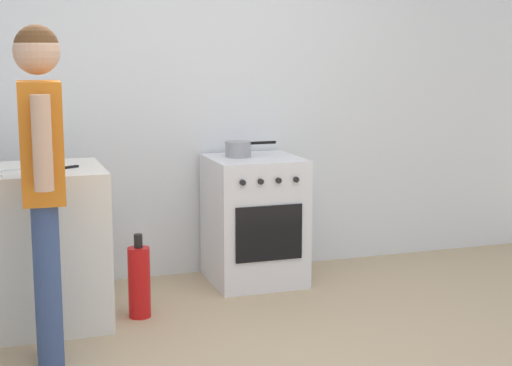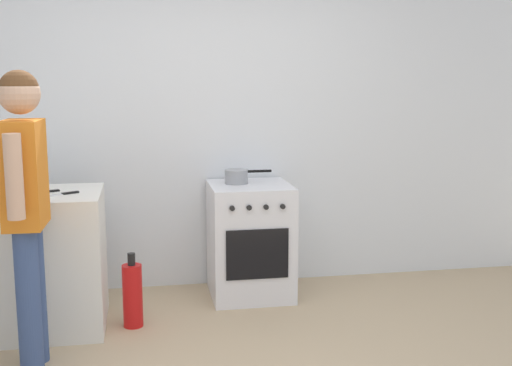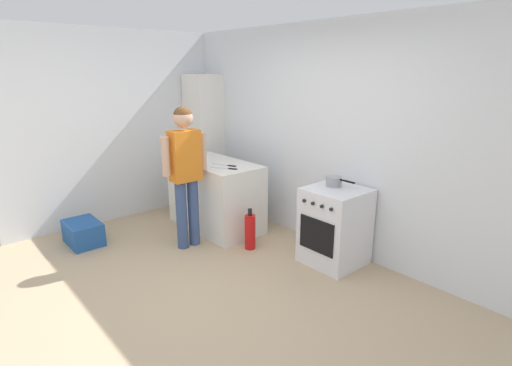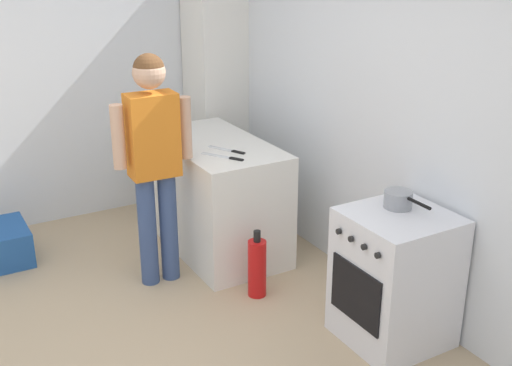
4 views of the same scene
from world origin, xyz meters
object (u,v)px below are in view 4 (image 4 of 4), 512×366
object	(u,v)px
oven_left	(395,278)
person	(154,150)
pot	(399,199)
larder_cabinet	(216,98)
knife_chef	(184,143)
knife_carving	(228,150)
fire_extinguisher	(257,268)
knife_bread	(224,157)
knife_paring	(179,131)
recycling_crate_lower	(4,244)

from	to	relation	value
oven_left	person	xyz separation A→B (m)	(-1.42, -0.99, 0.58)
pot	person	xyz separation A→B (m)	(-1.33, -1.05, 0.11)
pot	larder_cabinet	size ratio (longest dim) A/B	0.18
knife_chef	knife_carving	world-z (taller)	same
fire_extinguisher	knife_bread	bearing A→B (deg)	-178.57
knife_paring	knife_bread	xyz separation A→B (m)	(0.77, 0.02, -0.00)
oven_left	recycling_crate_lower	xyz separation A→B (m)	(-2.32, -1.93, -0.29)
oven_left	larder_cabinet	xyz separation A→B (m)	(-2.65, 0.10, 0.57)
person	recycling_crate_lower	world-z (taller)	person
recycling_crate_lower	knife_paring	bearing A→B (deg)	81.39
knife_paring	recycling_crate_lower	bearing A→B (deg)	-98.61
knife_chef	knife_bread	bearing A→B (deg)	14.87
pot	fire_extinguisher	xyz separation A→B (m)	(-0.78, -0.54, -0.69)
knife_carving	recycling_crate_lower	distance (m)	1.92
fire_extinguisher	recycling_crate_lower	distance (m)	2.05
knife_chef	knife_bread	distance (m)	0.46
knife_carving	larder_cabinet	xyz separation A→B (m)	(-1.19, 0.49, 0.10)
knife_chef	knife_paring	size ratio (longest dim) A/B	1.55
oven_left	person	distance (m)	1.82
knife_carving	knife_paring	distance (m)	0.66
pot	knife_chef	world-z (taller)	pot
pot	recycling_crate_lower	xyz separation A→B (m)	(-2.23, -1.99, -0.76)
recycling_crate_lower	knife_chef	bearing A→B (deg)	67.59
oven_left	knife_chef	bearing A→B (deg)	-161.10
oven_left	knife_carving	size ratio (longest dim) A/B	2.74
person	fire_extinguisher	world-z (taller)	person
fire_extinguisher	larder_cabinet	xyz separation A→B (m)	(-1.78, 0.58, 0.78)
knife_carving	recycling_crate_lower	bearing A→B (deg)	-119.24
oven_left	knife_chef	xyz separation A→B (m)	(-1.77, -0.61, 0.48)
knife_carving	fire_extinguisher	bearing A→B (deg)	-8.37
knife_carving	person	distance (m)	0.61
recycling_crate_lower	larder_cabinet	world-z (taller)	larder_cabinet
recycling_crate_lower	larder_cabinet	size ratio (longest dim) A/B	0.26
oven_left	fire_extinguisher	size ratio (longest dim) A/B	1.70
knife_chef	recycling_crate_lower	xyz separation A→B (m)	(-0.55, -1.33, -0.76)
knife_bread	recycling_crate_lower	xyz separation A→B (m)	(-0.99, -1.44, -0.76)
knife_carving	knife_bread	size ratio (longest dim) A/B	0.98
knife_chef	larder_cabinet	distance (m)	1.13
knife_bread	fire_extinguisher	bearing A→B (deg)	1.43
knife_bread	person	distance (m)	0.52
knife_chef	person	bearing A→B (deg)	-47.18
oven_left	fire_extinguisher	world-z (taller)	oven_left
knife_bread	knife_carving	bearing A→B (deg)	142.19
oven_left	recycling_crate_lower	size ratio (longest dim) A/B	1.63
knife_chef	larder_cabinet	size ratio (longest dim) A/B	0.16
knife_carving	recycling_crate_lower	world-z (taller)	knife_carving
pot	larder_cabinet	bearing A→B (deg)	179.04
knife_carving	person	bearing A→B (deg)	-86.37
knife_paring	knife_carving	bearing A→B (deg)	10.20
pot	knife_bread	world-z (taller)	pot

